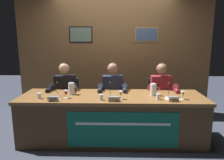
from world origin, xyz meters
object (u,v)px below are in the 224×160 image
Objects in this scene: water_pitcher_left_side at (72,89)px; water_pitcher_right_side at (153,90)px; water_cup_center at (101,97)px; water_cup_right at (158,97)px; nameplate_right at (174,99)px; document_stack_right at (172,99)px; panelist_right at (162,92)px; chair_right at (159,103)px; chair_center at (113,103)px; panelist_center at (113,91)px; nameplate_left at (53,98)px; water_cup_left at (39,96)px; nameplate_center at (114,99)px; panelist_left at (64,91)px; juice_glass_center at (121,93)px; microphone_right at (170,92)px; juice_glass_right at (183,94)px; microphone_left at (56,92)px; conference_table at (112,112)px; chair_left at (68,103)px; microphone_center at (110,92)px; juice_glass_left at (66,93)px.

water_pitcher_right_side is at bearing -1.16° from water_pitcher_left_side.
water_cup_right is at bearing 3.20° from water_cup_center.
nameplate_right is 0.63× the size of document_stack_right.
chair_right is at bearing 90.00° from panelist_right.
panelist_center is (0.00, -0.20, 0.28)m from chair_center.
water_cup_left reaches higher than nameplate_left.
water_cup_center is (-0.19, 0.07, -0.00)m from nameplate_center.
nameplate_left and nameplate_right have the same top height.
panelist_left reaches higher than water_cup_right.
panelist_center reaches higher than document_stack_right.
nameplate_center is 1.30m from chair_right.
nameplate_right is at bearing -7.81° from juice_glass_center.
panelist_center is 14.26× the size of water_cup_center.
panelist_right is 5.04× the size of document_stack_right.
water_pitcher_right_side reaches higher than nameplate_center.
panelist_left is 1.74m from panelist_right.
microphone_right is at bearing -37.48° from chair_center.
juice_glass_right is at bearing -73.38° from panelist_right.
microphone_left is (-0.00, -0.49, 0.12)m from panelist_left.
juice_glass_center is at bearing -35.12° from conference_table.
microphone_right is (-0.16, 0.12, -0.01)m from juice_glass_right.
panelist_center is 1.15m from nameplate_right.
chair_right is (0.74, 0.81, -0.40)m from juice_glass_center.
chair_left is 1.15m from microphone_center.
microphone_center reaches higher than nameplate_center.
chair_right is at bearing 36.93° from microphone_center.
water_cup_center is 0.07× the size of panelist_right.
nameplate_center reaches higher than document_stack_right.
panelist_center is 0.94m from chair_right.
chair_right is at bearing 92.54° from document_stack_right.
juice_glass_center is 0.56m from water_cup_right.
panelist_center is at bearing 137.87° from water_cup_right.
water_pitcher_right_side reaches higher than water_cup_left.
conference_table is at bearing -2.48° from microphone_left.
nameplate_center is 0.79m from water_pitcher_left_side.
chair_center reaches higher than water_cup_center.
microphone_right reaches higher than nameplate_right.
microphone_left is 1.18m from chair_center.
panelist_right is at bearing -12.83° from chair_center.
water_pitcher_left_side is (-1.71, 0.24, 0.01)m from juice_glass_right.
chair_center is (0.87, 0.00, 0.00)m from chair_left.
panelist_left and panelist_center have the same top height.
nameplate_left is 0.14× the size of panelist_center.
water_cup_right is (-0.18, -0.62, 0.08)m from panelist_right.
nameplate_left is 1.35× the size of juice_glass_center.
microphone_left reaches higher than juice_glass_left.
chair_right is (0.87, 0.00, 0.00)m from chair_center.
microphone_left is at bearing -142.02° from chair_center.
panelist_left is at bearing 161.07° from document_stack_right.
nameplate_center is (0.91, -0.74, 0.08)m from panelist_left.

